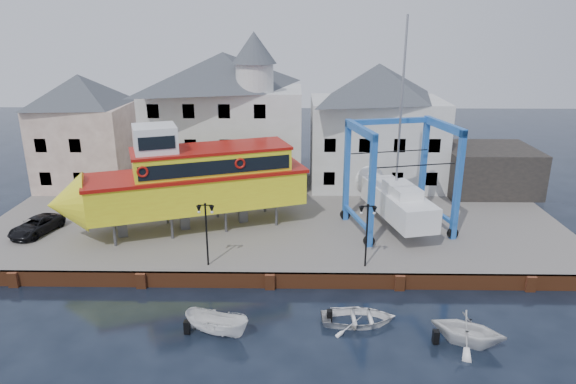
{
  "coord_description": "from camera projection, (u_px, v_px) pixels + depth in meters",
  "views": [
    {
      "loc": [
        1.6,
        -28.32,
        15.78
      ],
      "look_at": [
        1.0,
        7.0,
        4.0
      ],
      "focal_mm": 32.0,
      "sensor_mm": 36.0,
      "label": 1
    }
  ],
  "objects": [
    {
      "name": "motorboat_b",
      "position": [
        358.0,
        323.0,
        28.25
      ],
      "size": [
        4.2,
        3.07,
        0.85
      ],
      "primitive_type": "imported",
      "rotation": [
        0.0,
        0.0,
        1.6
      ],
      "color": "white",
      "rests_on": "ground"
    },
    {
      "name": "building_white_right",
      "position": [
        376.0,
        125.0,
        47.66
      ],
      "size": [
        12.0,
        8.0,
        11.2
      ],
      "color": "beige",
      "rests_on": "hardstanding"
    },
    {
      "name": "building_pink",
      "position": [
        84.0,
        131.0,
        47.29
      ],
      "size": [
        8.0,
        7.0,
        10.3
      ],
      "color": "tan",
      "rests_on": "hardstanding"
    },
    {
      "name": "hardstanding",
      "position": [
        277.0,
        217.0,
        42.15
      ],
      "size": [
        44.0,
        22.0,
        1.0
      ],
      "primitive_type": "cube",
      "color": "slate",
      "rests_on": "ground"
    },
    {
      "name": "shed_dark",
      "position": [
        487.0,
        169.0,
        46.74
      ],
      "size": [
        8.0,
        7.0,
        4.0
      ],
      "primitive_type": "cube",
      "color": "black",
      "rests_on": "hardstanding"
    },
    {
      "name": "lamp_post_right",
      "position": [
        367.0,
        219.0,
        31.6
      ],
      "size": [
        1.12,
        0.32,
        4.2
      ],
      "color": "black",
      "rests_on": "hardstanding"
    },
    {
      "name": "tour_boat",
      "position": [
        183.0,
        181.0,
        37.31
      ],
      "size": [
        18.6,
        10.2,
        7.93
      ],
      "rotation": [
        0.0,
        0.0,
        0.34
      ],
      "color": "#59595E",
      "rests_on": "hardstanding"
    },
    {
      "name": "lamp_post_left",
      "position": [
        206.0,
        218.0,
        31.76
      ],
      "size": [
        1.12,
        0.32,
        4.2
      ],
      "color": "black",
      "rests_on": "hardstanding"
    },
    {
      "name": "motorboat_c",
      "position": [
        466.0,
        344.0,
        26.41
      ],
      "size": [
        4.7,
        4.46,
        1.95
      ],
      "primitive_type": "imported",
      "rotation": [
        0.0,
        0.0,
        1.14
      ],
      "color": "white",
      "rests_on": "ground"
    },
    {
      "name": "van",
      "position": [
        36.0,
        226.0,
        37.43
      ],
      "size": [
        3.07,
        4.68,
        1.2
      ],
      "primitive_type": "imported",
      "rotation": [
        0.0,
        0.0,
        -0.27
      ],
      "color": "black",
      "rests_on": "hardstanding"
    },
    {
      "name": "motorboat_a",
      "position": [
        217.0,
        334.0,
        27.26
      ],
      "size": [
        3.95,
        2.56,
        1.43
      ],
      "primitive_type": "imported",
      "rotation": [
        0.0,
        0.0,
        1.22
      ],
      "color": "white",
      "rests_on": "ground"
    },
    {
      "name": "building_white_main",
      "position": [
        226.0,
        118.0,
        47.08
      ],
      "size": [
        14.0,
        8.3,
        14.0
      ],
      "color": "beige",
      "rests_on": "hardstanding"
    },
    {
      "name": "ground",
      "position": [
        270.0,
        288.0,
        31.87
      ],
      "size": [
        140.0,
        140.0,
        0.0
      ],
      "primitive_type": "plane",
      "color": "black",
      "rests_on": "ground"
    },
    {
      "name": "quay_wall",
      "position": [
        270.0,
        280.0,
        31.82
      ],
      "size": [
        44.0,
        0.47,
        1.0
      ],
      "color": "brown",
      "rests_on": "ground"
    },
    {
      "name": "travel_lift",
      "position": [
        393.0,
        193.0,
        38.58
      ],
      "size": [
        8.19,
        10.41,
        15.24
      ],
      "rotation": [
        0.0,
        0.0,
        0.23
      ],
      "color": "#15579E",
      "rests_on": "hardstanding"
    }
  ]
}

